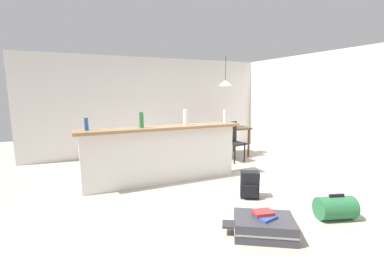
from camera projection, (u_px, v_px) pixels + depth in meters
name	position (u px, v px, depth m)	size (l,w,h in m)	color
ground_plane	(210.00, 189.00, 4.72)	(13.00, 13.00, 0.05)	#ADA393
wall_back	(156.00, 106.00, 7.23)	(6.60, 0.10, 2.50)	silver
wall_right	(326.00, 109.00, 6.02)	(0.10, 6.00, 2.50)	silver
partition_half_wall	(163.00, 156.00, 4.90)	(2.80, 0.20, 0.99)	silver
bar_countertop	(163.00, 128.00, 4.81)	(2.96, 0.40, 0.05)	#93704C
bottle_blue	(86.00, 124.00, 4.32)	(0.06, 0.06, 0.20)	#284C89
bottle_green	(141.00, 120.00, 4.63)	(0.08, 0.08, 0.26)	#2D6B38
bottle_white	(185.00, 117.00, 4.97)	(0.08, 0.08, 0.29)	silver
bottle_clear	(225.00, 116.00, 5.34)	(0.06, 0.06, 0.26)	silver
dining_table	(225.00, 131.00, 6.92)	(1.10, 0.80, 0.74)	#4C331E
dining_chair_near_partition	(233.00, 139.00, 6.43)	(0.46, 0.46, 0.93)	black
pendant_lamp	(225.00, 83.00, 6.75)	(0.34, 0.34, 0.77)	black
suitcase_flat_charcoal	(264.00, 226.00, 3.15)	(0.88, 0.78, 0.22)	#38383D
backpack_black	(250.00, 185.00, 4.25)	(0.33, 0.32, 0.42)	black
duffel_bag_green	(335.00, 208.00, 3.56)	(0.55, 0.43, 0.34)	#286B3D
book_stack	(264.00, 215.00, 3.13)	(0.25, 0.26, 0.07)	#334C99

